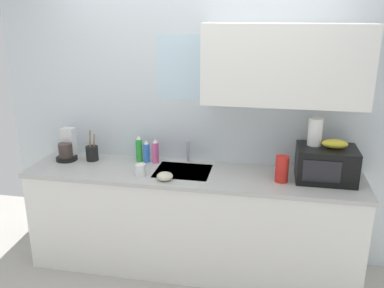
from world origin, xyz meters
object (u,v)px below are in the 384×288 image
Objects in this scene: dish_soap_bottle_pink at (155,152)px; small_bowl at (165,176)px; dish_soap_bottle_blue at (146,152)px; utensil_crock at (92,153)px; cereal_canister at (282,169)px; dish_soap_bottle_green at (139,149)px; banana_bunch at (335,144)px; coffee_maker at (67,148)px; paper_towel_roll at (315,132)px; mug_white at (141,170)px; microwave at (326,164)px.

dish_soap_bottle_pink reaches higher than small_bowl.
dish_soap_bottle_blue is 0.73× the size of utensil_crock.
dish_soap_bottle_pink reaches higher than cereal_canister.
dish_soap_bottle_green is (-0.07, 0.00, 0.02)m from dish_soap_bottle_blue.
cereal_canister is 0.93m from small_bowl.
banana_bunch reaches higher than small_bowl.
small_bowl is at bearing -48.70° from dish_soap_bottle_green.
coffee_maker is at bearing -174.74° from dish_soap_bottle_blue.
dish_soap_bottle_blue is 0.07m from dish_soap_bottle_green.
dish_soap_bottle_green is (-1.48, 0.08, -0.27)m from paper_towel_roll.
small_bowl is (0.22, -0.06, -0.02)m from mug_white.
utensil_crock reaches higher than microwave.
mug_white is (-1.13, -0.09, -0.06)m from cereal_canister.
dish_soap_bottle_green is at bearing 176.92° from dish_soap_bottle_pink.
banana_bunch is at bearing -1.94° from utensil_crock.
banana_bunch reaches higher than mug_white.
paper_towel_roll is at bearing -3.04° from dish_soap_bottle_green.
small_bowl is (0.76, -0.32, -0.04)m from utensil_crock.
cereal_canister is at bearing -4.77° from coffee_maker.
small_bowl is (0.18, -0.37, -0.07)m from dish_soap_bottle_pink.
mug_white is 0.60m from utensil_crock.
dish_soap_bottle_pink reaches higher than dish_soap_bottle_blue.
small_bowl is at bearing -64.10° from dish_soap_bottle_pink.
utensil_crock is at bearing 174.19° from cereal_canister.
coffee_maker is (-2.29, 0.06, -0.20)m from banana_bunch.
utensil_crock is (-0.49, -0.06, -0.02)m from dish_soap_bottle_blue.
paper_towel_roll is 0.79× the size of utensil_crock.
dish_soap_bottle_blue is 0.96× the size of cereal_canister.
banana_bunch is 1.55m from mug_white.
microwave is 1.44m from dish_soap_bottle_pink.
dish_soap_bottle_blue is 0.32m from mug_white.
dish_soap_bottle_pink is 1.11m from cereal_canister.
dish_soap_bottle_blue is at bearing 169.17° from cereal_canister.
small_bowl is at bearing -165.39° from paper_towel_roll.
dish_soap_bottle_blue is at bearing 97.92° from mug_white.
banana_bunch is 0.45m from cereal_canister.
dish_soap_bottle_green is (-1.63, 0.13, -0.19)m from banana_bunch.
utensil_crock is (-2.06, 0.07, -0.24)m from banana_bunch.
microwave reaches higher than small_bowl.
cereal_canister reaches higher than small_bowl.
microwave is 2.19× the size of cereal_canister.
cereal_canister is at bearing 9.35° from small_bowl.
utensil_crock is at bearing 177.96° from microwave.
dish_soap_bottle_green is at bearing 7.94° from utensil_crock.
cereal_canister is at bearing -10.83° from dish_soap_bottle_blue.
small_bowl is (-0.91, -0.15, -0.07)m from cereal_canister.
dish_soap_bottle_green is 1.15× the size of cereal_canister.
banana_bunch is 1.58m from dish_soap_bottle_blue.
microwave is 2.28× the size of dish_soap_bottle_blue.
coffee_maker reaches higher than mug_white.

